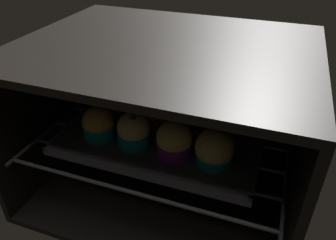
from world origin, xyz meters
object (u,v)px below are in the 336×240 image
object	(u,v)px
muffin_row0_col1	(134,131)
baking_tray	(168,129)
muffin_row0_col0	(99,124)
muffin_row1_col2	(186,117)
muffin_row1_col0	(118,104)
muffin_row2_col0	(133,90)
muffin_row2_col1	(166,95)
muffin_row1_col3	(225,125)
muffin_row0_col2	(174,141)
muffin_row1_col1	(151,111)
muffin_row2_col3	(234,106)
muffin_row0_col3	(214,150)
muffin_row2_col2	(196,101)

from	to	relation	value
muffin_row0_col1	baking_tray	bearing A→B (deg)	62.96
muffin_row0_col0	muffin_row1_col2	bearing A→B (deg)	27.09
muffin_row1_col0	baking_tray	bearing A→B (deg)	-1.49
muffin_row2_col0	muffin_row2_col1	bearing A→B (deg)	1.41
muffin_row0_col1	muffin_row2_col1	xyz separation A→B (cm)	(0.55, 17.81, -0.32)
muffin_row2_col0	muffin_row1_col3	bearing A→B (deg)	-18.93
muffin_row1_col3	muffin_row2_col1	bearing A→B (deg)	151.83
muffin_row0_col2	muffin_row2_col0	size ratio (longest dim) A/B	1.03
muffin_row1_col1	muffin_row2_col0	distance (cm)	12.47
muffin_row0_col2	muffin_row0_col0	bearing A→B (deg)	178.66
muffin_row1_col3	muffin_row2_col0	xyz separation A→B (cm)	(-26.00, 8.92, -0.43)
muffin_row1_col0	muffin_row1_col2	world-z (taller)	muffin_row1_col2
muffin_row1_col3	muffin_row2_col0	world-z (taller)	muffin_row1_col3
muffin_row1_col2	muffin_row2_col3	distance (cm)	12.37
baking_tray	muffin_row0_col3	size ratio (longest dim) A/B	5.62
muffin_row1_col2	muffin_row2_col1	distance (cm)	12.12
muffin_row1_col1	muffin_row2_col1	bearing A→B (deg)	88.79
muffin_row2_col2	muffin_row1_col1	bearing A→B (deg)	-134.14
muffin_row0_col2	muffin_row2_col3	distance (cm)	19.63
baking_tray	muffin_row0_col2	size ratio (longest dim) A/B	5.62
muffin_row2_col1	muffin_row1_col1	bearing A→B (deg)	-91.21
muffin_row0_col1	muffin_row2_col1	bearing A→B (deg)	88.23
muffin_row0_col3	muffin_row2_col2	distance (cm)	19.56
muffin_row0_col3	muffin_row1_col3	bearing A→B (deg)	88.33
baking_tray	muffin_row1_col1	bearing A→B (deg)	-179.32
baking_tray	muffin_row1_col2	world-z (taller)	muffin_row1_col2
muffin_row0_col3	muffin_row1_col2	xyz separation A→B (cm)	(-8.62, 9.14, 0.24)
muffin_row1_col0	muffin_row2_col0	bearing A→B (deg)	89.45
muffin_row1_col0	muffin_row1_col2	distance (cm)	17.21
muffin_row0_col0	muffin_row2_col0	size ratio (longest dim) A/B	0.98
baking_tray	muffin_row0_col1	xyz separation A→B (cm)	(-4.47, -8.76, 3.95)
muffin_row0_col3	muffin_row1_col2	size ratio (longest dim) A/B	0.95
muffin_row0_col2	muffin_row1_col3	xyz separation A→B (cm)	(8.55, 8.98, 0.10)
muffin_row0_col2	muffin_row2_col2	size ratio (longest dim) A/B	1.05
muffin_row0_col0	muffin_row1_col0	bearing A→B (deg)	90.21
muffin_row0_col2	muffin_row2_col1	xyz separation A→B (cm)	(-8.52, 18.12, -0.24)
muffin_row1_col2	muffin_row2_col0	xyz separation A→B (cm)	(-17.13, 8.70, -0.42)
muffin_row2_col2	muffin_row2_col3	distance (cm)	9.20
muffin_row2_col1	muffin_row2_col2	distance (cm)	8.13
muffin_row1_col1	muffin_row2_col3	size ratio (longest dim) A/B	1.02
muffin_row1_col2	muffin_row2_col3	bearing A→B (deg)	42.50
muffin_row1_col3	muffin_row0_col0	bearing A→B (deg)	-161.79
baking_tray	muffin_row1_col0	distance (cm)	13.55
muffin_row0_col2	muffin_row1_col0	size ratio (longest dim) A/B	0.99
muffin_row0_col0	muffin_row2_col0	xyz separation A→B (cm)	(0.05, 17.49, -0.21)
muffin_row1_col1	muffin_row1_col3	distance (cm)	17.26
muffin_row0_col2	muffin_row2_col3	bearing A→B (deg)	63.41
muffin_row0_col2	muffin_row2_col1	bearing A→B (deg)	115.18
muffin_row0_col2	baking_tray	bearing A→B (deg)	116.88
muffin_row1_col0	muffin_row2_col2	world-z (taller)	muffin_row1_col0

